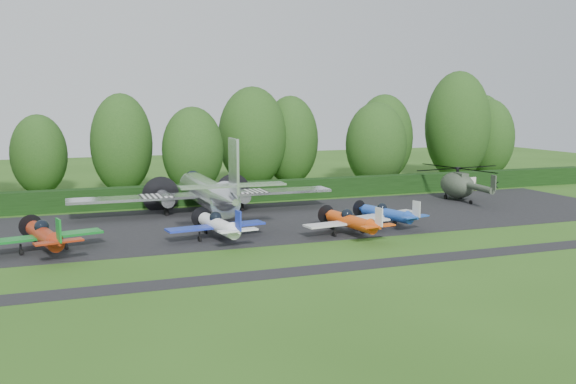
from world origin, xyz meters
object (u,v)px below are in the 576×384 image
object	(u,v)px
helicopter	(458,183)
sign_board	(466,182)
light_plane_red	(44,235)
light_plane_orange	(351,221)
light_plane_white	(219,225)
transport_plane	(208,193)
light_plane_blue	(387,214)

from	to	relation	value
helicopter	sign_board	bearing A→B (deg)	40.65
light_plane_red	light_plane_orange	size ratio (longest dim) A/B	1.11
light_plane_white	helicopter	xyz separation A→B (m)	(27.61, 10.26, 0.65)
light_plane_white	light_plane_orange	size ratio (longest dim) A/B	1.04
transport_plane	light_plane_white	xyz separation A→B (m)	(-1.62, -10.06, -0.94)
light_plane_red	light_plane_white	size ratio (longest dim) A/B	1.06
light_plane_red	sign_board	world-z (taller)	light_plane_red
light_plane_blue	helicopter	xyz separation A→B (m)	(13.52, 9.66, 0.77)
light_plane_blue	light_plane_red	bearing A→B (deg)	-163.94
light_plane_white	sign_board	world-z (taller)	light_plane_white
light_plane_orange	helicopter	world-z (taller)	helicopter
transport_plane	light_plane_blue	bearing A→B (deg)	-37.40
helicopter	sign_board	world-z (taller)	helicopter
light_plane_red	sign_board	distance (m)	46.49
helicopter	sign_board	xyz separation A→B (m)	(4.58, 4.92, -0.75)
sign_board	transport_plane	bearing A→B (deg)	-164.77
light_plane_white	helicopter	bearing A→B (deg)	27.80
light_plane_red	light_plane_white	xyz separation A→B (m)	(11.82, -0.17, -0.07)
light_plane_white	light_plane_orange	world-z (taller)	light_plane_white
transport_plane	light_plane_white	distance (m)	10.23
light_plane_red	light_plane_blue	distance (m)	25.91
sign_board	light_plane_orange	bearing A→B (deg)	-137.17
helicopter	transport_plane	bearing A→B (deg)	174.00
transport_plane	light_plane_red	size ratio (longest dim) A/B	2.88
light_plane_red	helicopter	bearing A→B (deg)	27.82
light_plane_orange	transport_plane	bearing A→B (deg)	132.54
light_plane_red	transport_plane	bearing A→B (deg)	49.81
helicopter	light_plane_red	bearing A→B (deg)	-172.09
light_plane_orange	helicopter	distance (m)	21.56
transport_plane	helicopter	xyz separation A→B (m)	(25.99, 0.20, -0.29)
light_plane_white	light_plane_blue	world-z (taller)	light_plane_white
sign_board	helicopter	bearing A→B (deg)	-127.19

